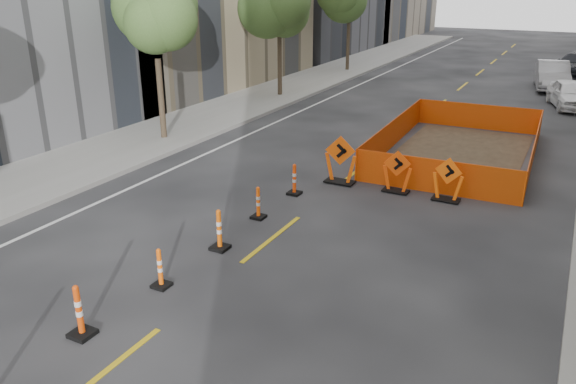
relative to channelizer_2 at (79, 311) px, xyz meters
The scene contains 16 objects.
ground_plane 1.81m from the channelizer_2, 48.97° to the left, with size 140.00×140.00×0.00m, color black.
sidewalk_left 15.46m from the channelizer_2, 120.59° to the left, with size 4.00×90.00×0.15m, color gray.
tree_l_b 14.02m from the channelizer_2, 122.72° to the left, with size 2.80×2.80×5.95m.
tree_l_c 22.86m from the channelizer_2, 108.83° to the left, with size 2.80×2.80×5.95m.
tree_l_d 32.38m from the channelizer_2, 103.06° to the left, with size 2.80×2.80×5.95m.
channelizer_2 is the anchor object (origin of this frame).
channelizer_3 2.10m from the channelizer_2, 85.50° to the left, with size 0.36×0.36×0.92m, color #F95B0A, non-canonical shape.
channelizer_4 4.19m from the channelizer_2, 86.14° to the left, with size 0.42×0.42×1.06m, color #DD5609, non-canonical shape.
channelizer_5 6.27m from the channelizer_2, 88.54° to the left, with size 0.37×0.37×0.93m, color #F3510A, non-canonical shape.
channelizer_6 8.36m from the channelizer_2, 88.49° to the left, with size 0.39×0.39×0.99m, color #E13C09, non-canonical shape.
chevron_sign_left 10.01m from the channelizer_2, 83.82° to the left, with size 1.06×0.64×1.60m, color #E44F09, non-canonical shape.
chevron_sign_center 10.42m from the channelizer_2, 73.58° to the left, with size 0.90×0.54×1.36m, color #F24A0A, non-canonical shape.
chevron_sign_right 10.96m from the channelizer_2, 65.75° to the left, with size 0.91×0.54×1.36m, color #FF5C0A, non-canonical shape.
safety_fence 15.34m from the channelizer_2, 75.35° to the left, with size 5.14×8.75×1.09m, color #E7410C, non-canonical shape.
parked_car_near 26.72m from the channelizer_2, 74.51° to the left, with size 1.65×4.10×1.40m, color white.
parked_car_mid 31.42m from the channelizer_2, 79.11° to the left, with size 1.71×4.91×1.62m, color #939398.
Camera 1 is at (6.39, -7.38, 6.32)m, focal length 35.00 mm.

